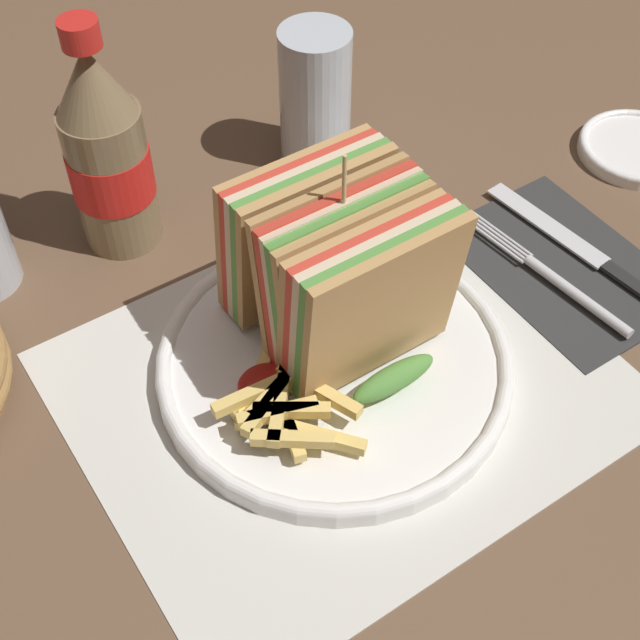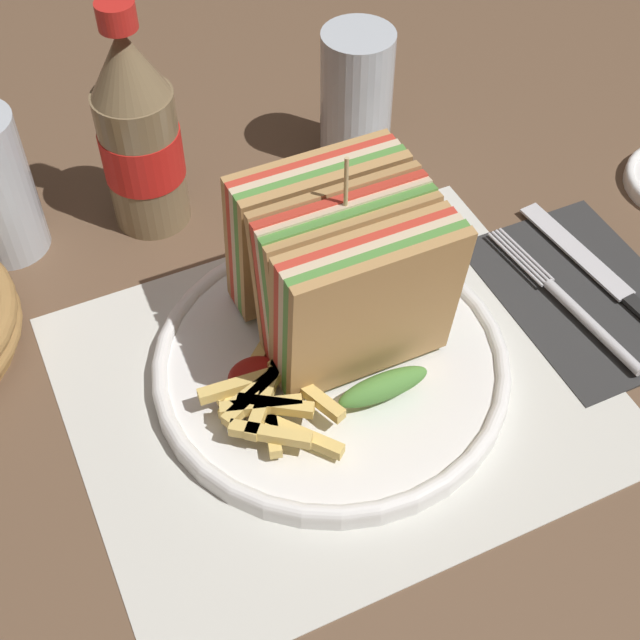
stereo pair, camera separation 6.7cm
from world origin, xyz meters
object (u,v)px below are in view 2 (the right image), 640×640
Objects in this scene: knife at (612,283)px; glass_near at (356,99)px; coke_bottle_near at (139,135)px; fork at (577,311)px; club_sandwich at (342,273)px; plate_main at (331,363)px.

glass_near is (-0.12, 0.25, 0.06)m from knife.
coke_bottle_near reaches higher than glass_near.
glass_near reaches higher than fork.
club_sandwich is 0.21m from fork.
fork is 0.84× the size of knife.
club_sandwich is 0.95× the size of fork.
plate_main is 0.21m from fork.
fork is 0.39m from coke_bottle_near.
glass_near reaches higher than plate_main.
club_sandwich is at bearing 48.95° from plate_main.
fork is 0.05m from knife.
glass_near is (0.13, 0.23, 0.06)m from plate_main.
fork is (0.19, -0.05, -0.07)m from club_sandwich.
coke_bottle_near reaches higher than fork.
club_sandwich is 0.80× the size of knife.
knife is 1.62× the size of glass_near.
club_sandwich reaches higher than plate_main.
knife is (0.05, 0.01, -0.00)m from fork.
coke_bottle_near is at bearing 179.67° from glass_near.
glass_near is (0.20, -0.00, -0.02)m from coke_bottle_near.
club_sandwich is 0.24m from glass_near.
fork is at bearing -167.98° from knife.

